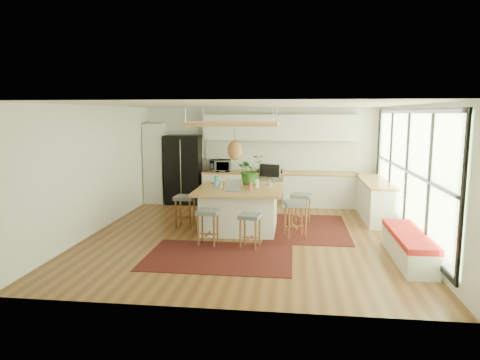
# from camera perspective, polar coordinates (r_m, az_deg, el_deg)

# --- Properties ---
(floor) EXTENTS (7.00, 7.00, 0.00)m
(floor) POSITION_cam_1_polar(r_m,az_deg,el_deg) (9.25, 0.86, -7.24)
(floor) COLOR brown
(floor) RESTS_ON ground
(ceiling) EXTENTS (7.00, 7.00, 0.00)m
(ceiling) POSITION_cam_1_polar(r_m,az_deg,el_deg) (8.90, 0.90, 9.73)
(ceiling) COLOR white
(ceiling) RESTS_ON ground
(wall_back) EXTENTS (6.50, 0.00, 6.50)m
(wall_back) POSITION_cam_1_polar(r_m,az_deg,el_deg) (12.44, 2.60, 3.19)
(wall_back) COLOR white
(wall_back) RESTS_ON ground
(wall_front) EXTENTS (6.50, 0.00, 6.50)m
(wall_front) POSITION_cam_1_polar(r_m,az_deg,el_deg) (5.56, -2.97, -3.66)
(wall_front) COLOR white
(wall_front) RESTS_ON ground
(wall_left) EXTENTS (0.00, 7.00, 7.00)m
(wall_left) POSITION_cam_1_polar(r_m,az_deg,el_deg) (9.86, -18.25, 1.33)
(wall_left) COLOR white
(wall_left) RESTS_ON ground
(wall_right) EXTENTS (0.00, 7.00, 7.00)m
(wall_right) POSITION_cam_1_polar(r_m,az_deg,el_deg) (9.22, 21.40, 0.68)
(wall_right) COLOR white
(wall_right) RESTS_ON ground
(window_wall) EXTENTS (0.10, 6.20, 2.60)m
(window_wall) POSITION_cam_1_polar(r_m,az_deg,el_deg) (9.21, 21.24, 0.99)
(window_wall) COLOR black
(window_wall) RESTS_ON wall_right
(pantry) EXTENTS (0.55, 0.60, 2.25)m
(pantry) POSITION_cam_1_polar(r_m,az_deg,el_deg) (12.72, -10.90, 2.15)
(pantry) COLOR silver
(pantry) RESTS_ON floor
(back_counter_base) EXTENTS (4.20, 0.60, 0.88)m
(back_counter_base) POSITION_cam_1_polar(r_m,az_deg,el_deg) (12.21, 5.03, -1.24)
(back_counter_base) COLOR silver
(back_counter_base) RESTS_ON floor
(back_counter_top) EXTENTS (4.24, 0.64, 0.05)m
(back_counter_top) POSITION_cam_1_polar(r_m,az_deg,el_deg) (12.14, 5.05, 0.90)
(back_counter_top) COLOR #A4703A
(back_counter_top) RESTS_ON back_counter_base
(backsplash) EXTENTS (4.20, 0.02, 0.80)m
(backsplash) POSITION_cam_1_polar(r_m,az_deg,el_deg) (12.39, 5.13, 3.14)
(backsplash) COLOR white
(backsplash) RESTS_ON wall_back
(upper_cabinets) EXTENTS (4.20, 0.34, 0.70)m
(upper_cabinets) POSITION_cam_1_polar(r_m,az_deg,el_deg) (12.18, 5.16, 6.82)
(upper_cabinets) COLOR silver
(upper_cabinets) RESTS_ON wall_back
(range) EXTENTS (0.76, 0.62, 1.00)m
(range) POSITION_cam_1_polar(r_m,az_deg,el_deg) (12.21, 3.86, -0.94)
(range) COLOR #A5A5AA
(range) RESTS_ON floor
(right_counter_base) EXTENTS (0.60, 2.50, 0.88)m
(right_counter_base) POSITION_cam_1_polar(r_m,az_deg,el_deg) (11.22, 17.05, -2.48)
(right_counter_base) COLOR silver
(right_counter_base) RESTS_ON floor
(right_counter_top) EXTENTS (0.64, 2.54, 0.05)m
(right_counter_top) POSITION_cam_1_polar(r_m,az_deg,el_deg) (11.15, 17.16, -0.16)
(right_counter_top) COLOR #A4703A
(right_counter_top) RESTS_ON right_counter_base
(window_bench) EXTENTS (0.52, 2.00, 0.50)m
(window_bench) POSITION_cam_1_polar(r_m,az_deg,el_deg) (8.23, 21.00, -8.05)
(window_bench) COLOR silver
(window_bench) RESTS_ON floor
(ceiling_panel) EXTENTS (1.86, 1.86, 0.80)m
(ceiling_panel) POSITION_cam_1_polar(r_m,az_deg,el_deg) (9.34, -0.69, 5.69)
(ceiling_panel) COLOR #A4703A
(ceiling_panel) RESTS_ON ceiling
(rug_near) EXTENTS (2.60, 1.80, 0.01)m
(rug_near) POSITION_cam_1_polar(r_m,az_deg,el_deg) (7.95, -2.75, -9.90)
(rug_near) COLOR black
(rug_near) RESTS_ON floor
(rug_right) EXTENTS (1.80, 2.60, 0.01)m
(rug_right) POSITION_cam_1_polar(r_m,az_deg,el_deg) (9.93, 8.58, -6.19)
(rug_right) COLOR black
(rug_right) RESTS_ON floor
(fridge) EXTENTS (0.98, 0.78, 1.93)m
(fridge) POSITION_cam_1_polar(r_m,az_deg,el_deg) (12.50, -7.31, 1.20)
(fridge) COLOR black
(fridge) RESTS_ON floor
(island) EXTENTS (1.85, 1.85, 0.93)m
(island) POSITION_cam_1_polar(r_m,az_deg,el_deg) (9.64, 0.02, -3.73)
(island) COLOR #A4703A
(island) RESTS_ON floor
(stool_near_left) EXTENTS (0.43, 0.43, 0.69)m
(stool_near_left) POSITION_cam_1_polar(r_m,az_deg,el_deg) (8.57, -4.18, -6.09)
(stool_near_left) COLOR #4F5458
(stool_near_left) RESTS_ON floor
(stool_near_right) EXTENTS (0.45, 0.45, 0.65)m
(stool_near_right) POSITION_cam_1_polar(r_m,az_deg,el_deg) (8.35, 1.31, -6.48)
(stool_near_right) COLOR #4F5458
(stool_near_right) RESTS_ON floor
(stool_right_front) EXTENTS (0.54, 0.54, 0.76)m
(stool_right_front) POSITION_cam_1_polar(r_m,az_deg,el_deg) (9.11, 7.19, -5.25)
(stool_right_front) COLOR #4F5458
(stool_right_front) RESTS_ON floor
(stool_right_back) EXTENTS (0.52, 0.52, 0.71)m
(stool_right_back) POSITION_cam_1_polar(r_m,az_deg,el_deg) (10.17, 7.93, -3.80)
(stool_right_back) COLOR #4F5458
(stool_right_back) RESTS_ON floor
(stool_left_side) EXTENTS (0.45, 0.45, 0.72)m
(stool_left_side) POSITION_cam_1_polar(r_m,az_deg,el_deg) (9.93, -7.14, -4.09)
(stool_left_side) COLOR #4F5458
(stool_left_side) RESTS_ON floor
(laptop) EXTENTS (0.35, 0.37, 0.25)m
(laptop) POSITION_cam_1_polar(r_m,az_deg,el_deg) (9.15, -1.02, -0.68)
(laptop) COLOR #A5A5AA
(laptop) RESTS_ON island
(monitor) EXTENTS (0.57, 0.38, 0.50)m
(monitor) POSITION_cam_1_polar(r_m,az_deg,el_deg) (9.92, 3.86, 0.85)
(monitor) COLOR #A5A5AA
(monitor) RESTS_ON island
(microwave) EXTENTS (0.64, 0.42, 0.40)m
(microwave) POSITION_cam_1_polar(r_m,az_deg,el_deg) (12.23, -2.56, 2.04)
(microwave) COLOR #A5A5AA
(microwave) RESTS_ON back_counter_top
(island_plant) EXTENTS (0.90, 0.91, 0.53)m
(island_plant) POSITION_cam_1_polar(r_m,az_deg,el_deg) (9.97, 1.27, 0.93)
(island_plant) COLOR #1E4C19
(island_plant) RESTS_ON island
(island_bowl) EXTENTS (0.24, 0.24, 0.05)m
(island_bowl) POSITION_cam_1_polar(r_m,az_deg,el_deg) (10.09, -3.26, -0.35)
(island_bowl) COLOR silver
(island_bowl) RESTS_ON island
(island_bottle_0) EXTENTS (0.07, 0.07, 0.19)m
(island_bottle_0) POSITION_cam_1_polar(r_m,az_deg,el_deg) (9.72, -3.13, -0.29)
(island_bottle_0) COLOR #33C8CF
(island_bottle_0) RESTS_ON island
(island_bottle_1) EXTENTS (0.07, 0.07, 0.19)m
(island_bottle_1) POSITION_cam_1_polar(r_m,az_deg,el_deg) (9.45, -2.50, -0.54)
(island_bottle_1) COLOR silver
(island_bottle_1) RESTS_ON island
(island_bottle_2) EXTENTS (0.07, 0.07, 0.19)m
(island_bottle_2) POSITION_cam_1_polar(r_m,az_deg,el_deg) (9.22, 1.34, -0.77)
(island_bottle_2) COLOR #983E32
(island_bottle_2) RESTS_ON island
(island_bottle_3) EXTENTS (0.07, 0.07, 0.19)m
(island_bottle_3) POSITION_cam_1_polar(r_m,az_deg,el_deg) (9.55, 2.14, -0.44)
(island_bottle_3) COLOR silver
(island_bottle_3) RESTS_ON island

